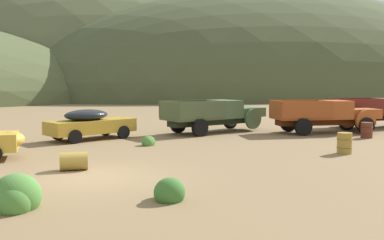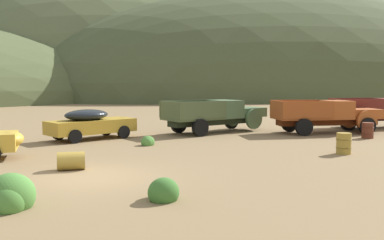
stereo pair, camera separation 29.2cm
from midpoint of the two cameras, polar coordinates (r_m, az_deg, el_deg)
The scene contains 12 objects.
ground_plane at distance 14.38m, azimuth -12.59°, elevation -7.21°, with size 300.00×300.00×0.00m, color olive.
hill_center at distance 99.32m, azimuth -8.14°, elevation 3.27°, with size 85.24×63.89×50.67m, color #56603D.
hill_far_right at distance 96.99m, azimuth 14.53°, elevation 3.12°, with size 114.34×56.92×41.94m, color #424C2D.
car_mustard at distance 23.54m, azimuth -12.24°, elevation -0.44°, with size 5.03×2.71×1.57m.
truck_weathered_green at distance 26.28m, azimuth 4.14°, elevation 0.71°, with size 6.74×2.88×1.91m.
truck_oxide_orange at distance 27.00m, azimuth 18.10°, elevation 0.55°, with size 6.49×3.95×1.91m.
oil_drum_spare at distance 25.15m, azimuth 22.06°, elevation -1.26°, with size 0.65×0.65×0.83m.
oil_drum_tipped at distance 15.60m, azimuth -14.84°, elevation -5.13°, with size 1.04×0.83×0.62m.
oil_drum_foreground at distance 19.42m, azimuth 19.43°, elevation -2.87°, with size 0.64×0.64×0.88m.
bush_front_left at distance 11.38m, azimuth -3.13°, elevation -9.37°, with size 0.82×0.89×0.76m.
bush_lone_scrub at distance 20.87m, azimuth -5.34°, elevation -2.87°, with size 0.66×0.64×0.58m.
bush_near_barrel at distance 11.38m, azimuth -21.82°, elevation -9.26°, with size 1.18×1.15×1.09m.
Camera 2 is at (-3.93, -13.53, 3.02)m, focal length 41.28 mm.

